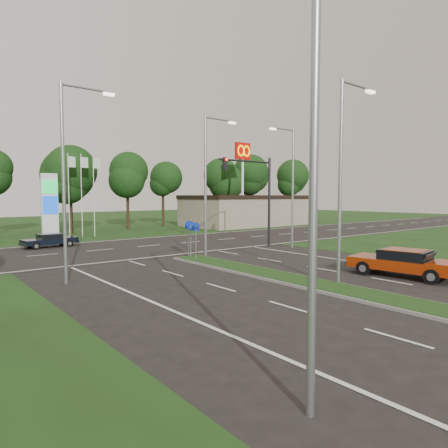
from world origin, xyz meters
TOP-DOWN VIEW (x-y plane):
  - verge_far at (0.00, 55.00)m, footprint 160.00×50.00m
  - cross_road at (0.00, 24.00)m, footprint 160.00×12.00m
  - median_kerb at (0.00, 4.00)m, footprint 2.00×26.00m
  - commercial_building at (22.00, 36.00)m, footprint 16.00×9.00m
  - streetlight_median_near at (1.00, 6.00)m, footprint 2.53×0.22m
  - streetlight_median_far at (1.00, 16.00)m, footprint 2.53×0.22m
  - streetlight_left_near at (-8.30, 0.00)m, footprint 2.53×0.22m
  - streetlight_left_far at (-8.30, 14.00)m, footprint 2.53×0.22m
  - streetlight_right_far at (8.80, 16.00)m, footprint 2.53×0.22m
  - traffic_signal at (7.19, 18.00)m, footprint 5.10×0.42m
  - median_signs at (0.00, 16.40)m, footprint 1.16×1.76m
  - gas_pylon at (-3.79, 33.05)m, footprint 5.80×1.26m
  - mcdonalds_sign at (18.00, 31.97)m, footprint 2.20×0.47m
  - treeline_far at (0.10, 39.93)m, footprint 6.00×6.00m
  - red_sedan at (5.02, 5.21)m, footprint 2.72×5.20m
  - navy_sedan at (-5.42, 28.00)m, footprint 4.04×1.94m

SIDE VIEW (x-z plane):
  - verge_far at x=0.00m, z-range -0.01..0.01m
  - cross_road at x=0.00m, z-range -0.01..0.01m
  - median_kerb at x=0.00m, z-range 0.00..0.12m
  - navy_sedan at x=-5.42m, z-range 0.04..1.11m
  - red_sedan at x=5.02m, z-range 0.05..1.41m
  - median_signs at x=0.00m, z-range 0.52..2.90m
  - commercial_building at x=22.00m, z-range 0.00..4.00m
  - gas_pylon at x=-3.79m, z-range -0.80..7.20m
  - traffic_signal at x=7.19m, z-range 1.15..8.15m
  - streetlight_median_near at x=1.00m, z-range 0.58..9.58m
  - streetlight_median_far at x=1.00m, z-range 0.58..9.58m
  - streetlight_left_near at x=-8.30m, z-range 0.58..9.58m
  - streetlight_left_far at x=-8.30m, z-range 0.58..9.58m
  - streetlight_right_far at x=8.80m, z-range 0.58..9.58m
  - treeline_far at x=0.10m, z-range 1.88..11.78m
  - mcdonalds_sign at x=18.00m, z-range 2.79..13.19m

